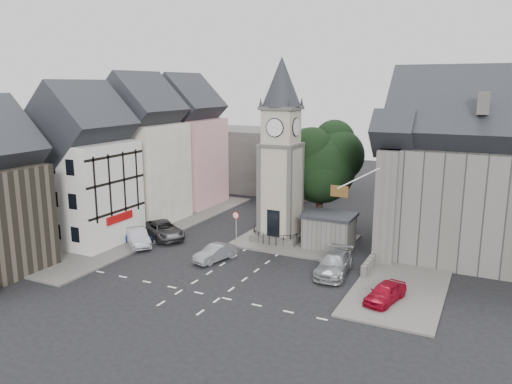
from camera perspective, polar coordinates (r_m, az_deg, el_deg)
The scene contains 23 objects.
ground at distance 39.14m, azimuth -1.94°, elevation -8.60°, with size 120.00×120.00×0.00m, color black.
pavement_west at distance 50.40m, azimuth -11.36°, elevation -3.97°, with size 6.00×30.00×0.14m, color #595651.
pavement_east at distance 42.91m, azimuth 17.76°, elevation -7.20°, with size 6.00×26.00×0.14m, color #595651.
central_island at distance 45.40m, azimuth 4.51°, elevation -5.56°, with size 10.00×8.00×0.16m, color #595651.
road_markings at distance 34.75m, azimuth -6.28°, elevation -11.45°, with size 20.00×8.00×0.01m, color silver.
clock_tower at distance 44.18m, azimuth 2.86°, elevation 4.67°, with size 4.86×4.86×16.25m.
stone_shelter at distance 43.47m, azimuth 8.35°, elevation -4.44°, with size 4.30×3.30×3.08m.
town_tree at distance 48.27m, azimuth 7.39°, elevation 3.86°, with size 7.20×7.20×10.80m.
warning_sign_post at distance 44.51m, azimuth -2.32°, elevation -3.28°, with size 0.70×0.19×2.85m.
terrace_pink at distance 58.79m, azimuth -8.06°, elevation 4.94°, with size 8.10×7.60×12.80m.
terrace_cream at distance 52.42m, azimuth -12.95°, elevation 3.87°, with size 8.10×7.60×12.80m.
terrace_tudor at distance 46.61m, azimuth -19.09°, elevation 2.00°, with size 8.10×7.60×12.00m.
backdrop_west at distance 67.72m, azimuth 0.17°, elevation 3.80°, with size 20.00×10.00×8.00m, color #4C4944.
east_building at distance 43.98m, azimuth 23.50°, elevation 1.18°, with size 14.40×11.40×12.60m.
east_boundary_wall at distance 45.09m, azimuth 14.65°, elevation -5.56°, with size 0.40×16.00×0.90m, color #605F59.
flagpole at distance 38.07m, azimuth 11.57°, elevation 1.51°, with size 3.68×0.10×2.74m.
car_west_blue at distance 46.15m, azimuth -13.91°, elevation -4.80°, with size 1.63×4.05×1.38m, color navy.
car_west_silver at distance 45.23m, azimuth -13.43°, elevation -5.04°, with size 1.59×4.57×1.51m, color #ACADB4.
car_west_grey at distance 46.90m, azimuth -10.52°, elevation -4.26°, with size 2.56×5.55×1.54m, color #302F32.
car_island_silver at distance 40.47m, azimuth -4.70°, elevation -6.96°, with size 1.36×3.90×1.28m, color gray.
car_island_east at distance 38.09m, azimuth 8.92°, elevation -8.11°, with size 2.16×5.31×1.54m, color gray.
car_east_red at distance 34.06m, azimuth 14.55°, elevation -11.08°, with size 1.56×3.89×1.32m, color maroon.
pedestrian at distance 41.51m, azimuth 14.22°, elevation -6.50°, with size 0.62×0.41×1.70m, color #AD9D8F.
Camera 1 is at (17.23, -32.28, 13.90)m, focal length 35.00 mm.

